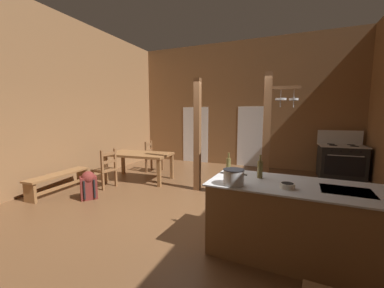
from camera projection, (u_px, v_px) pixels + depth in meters
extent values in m
cube|color=brown|center=(195.00, 210.00, 4.43)|extent=(8.10, 9.05, 0.10)
cube|color=brown|center=(240.00, 105.00, 8.00)|extent=(8.10, 0.14, 4.23)
cube|color=brown|center=(52.00, 100.00, 5.58)|extent=(0.14, 9.05, 4.23)
cube|color=white|center=(195.00, 135.00, 8.69)|extent=(1.00, 0.01, 2.05)
cube|color=white|center=(250.00, 137.00, 7.93)|extent=(0.84, 0.01, 2.05)
cube|color=brown|center=(298.00, 222.00, 2.85)|extent=(2.14, 1.00, 0.90)
cube|color=silver|center=(300.00, 186.00, 2.80)|extent=(2.20, 1.06, 0.02)
cube|color=black|center=(347.00, 191.00, 2.59)|extent=(0.54, 0.42, 0.00)
cube|color=black|center=(297.00, 236.00, 3.29)|extent=(1.99, 0.14, 0.10)
cube|color=black|center=(341.00, 162.00, 6.46)|extent=(1.13, 0.80, 0.90)
cube|color=black|center=(344.00, 166.00, 6.11)|extent=(0.93, 0.05, 0.52)
cylinder|color=silver|center=(346.00, 156.00, 6.05)|extent=(0.83, 0.06, 0.02)
cube|color=silver|center=(342.00, 146.00, 6.41)|extent=(1.17, 0.84, 0.03)
cube|color=silver|center=(340.00, 137.00, 6.72)|extent=(1.14, 0.09, 0.40)
cylinder|color=black|center=(354.00, 146.00, 6.18)|extent=(0.21, 0.21, 0.01)
cylinder|color=black|center=(333.00, 145.00, 6.35)|extent=(0.21, 0.21, 0.01)
cylinder|color=black|center=(351.00, 145.00, 6.46)|extent=(0.21, 0.21, 0.01)
cylinder|color=black|center=(331.00, 144.00, 6.63)|extent=(0.21, 0.21, 0.01)
cylinder|color=black|center=(361.00, 152.00, 5.93)|extent=(0.05, 0.03, 0.04)
cylinder|color=black|center=(351.00, 152.00, 6.01)|extent=(0.05, 0.03, 0.04)
cylinder|color=black|center=(341.00, 151.00, 6.08)|extent=(0.05, 0.03, 0.04)
cylinder|color=black|center=(331.00, 151.00, 6.16)|extent=(0.05, 0.03, 0.04)
cube|color=brown|center=(266.00, 139.00, 4.61)|extent=(0.16, 0.16, 2.58)
cube|color=brown|center=(282.00, 88.00, 4.42)|extent=(0.66, 0.17, 0.06)
cylinder|color=silver|center=(281.00, 93.00, 4.44)|extent=(0.01, 0.01, 0.20)
cylinder|color=silver|center=(281.00, 99.00, 4.45)|extent=(0.23, 0.23, 0.04)
cylinder|color=silver|center=(280.00, 103.00, 4.46)|extent=(0.02, 0.02, 0.14)
cylinder|color=silver|center=(294.00, 93.00, 4.38)|extent=(0.01, 0.01, 0.20)
cylinder|color=silver|center=(294.00, 99.00, 4.39)|extent=(0.18, 0.18, 0.04)
cylinder|color=silver|center=(294.00, 104.00, 4.40)|extent=(0.02, 0.02, 0.14)
cube|color=brown|center=(197.00, 135.00, 5.35)|extent=(0.14, 0.14, 2.58)
cube|color=brown|center=(139.00, 154.00, 6.26)|extent=(1.76, 1.02, 0.06)
cube|color=brown|center=(123.00, 163.00, 6.92)|extent=(0.09, 0.09, 0.68)
cube|color=brown|center=(172.00, 167.00, 6.42)|extent=(0.09, 0.09, 0.68)
cube|color=brown|center=(106.00, 169.00, 6.19)|extent=(0.09, 0.09, 0.68)
cube|color=brown|center=(159.00, 173.00, 5.69)|extent=(0.09, 0.09, 0.68)
cube|color=brown|center=(154.00, 158.00, 7.25)|extent=(0.49, 0.49, 0.04)
cube|color=brown|center=(162.00, 164.00, 7.41)|extent=(0.06, 0.06, 0.41)
cube|color=brown|center=(158.00, 166.00, 7.05)|extent=(0.06, 0.06, 0.41)
cube|color=brown|center=(151.00, 155.00, 7.48)|extent=(0.06, 0.06, 0.95)
cube|color=brown|center=(146.00, 157.00, 7.11)|extent=(0.06, 0.06, 0.95)
cube|color=brown|center=(148.00, 145.00, 7.25)|extent=(0.08, 0.38, 0.07)
cube|color=brown|center=(149.00, 151.00, 7.27)|extent=(0.08, 0.38, 0.07)
cube|color=brown|center=(104.00, 170.00, 5.66)|extent=(0.50, 0.50, 0.04)
cube|color=brown|center=(93.00, 179.00, 5.63)|extent=(0.06, 0.06, 0.41)
cube|color=brown|center=(106.00, 176.00, 5.95)|extent=(0.06, 0.06, 0.41)
cube|color=brown|center=(102.00, 171.00, 5.40)|extent=(0.06, 0.06, 0.95)
cube|color=brown|center=(115.00, 167.00, 5.72)|extent=(0.06, 0.06, 0.95)
cube|color=brown|center=(108.00, 154.00, 5.51)|extent=(0.09, 0.38, 0.07)
cube|color=brown|center=(109.00, 162.00, 5.54)|extent=(0.09, 0.38, 0.07)
cube|color=brown|center=(58.00, 174.00, 5.26)|extent=(0.44, 1.48, 0.04)
cube|color=brown|center=(30.00, 193.00, 4.66)|extent=(0.31, 0.08, 0.40)
cube|color=brown|center=(82.00, 176.00, 5.92)|extent=(0.31, 0.08, 0.40)
cube|color=brown|center=(59.00, 187.00, 5.30)|extent=(0.13, 1.27, 0.06)
cube|color=maroon|center=(89.00, 188.00, 4.87)|extent=(0.37, 0.39, 0.48)
cube|color=maroon|center=(88.00, 189.00, 4.99)|extent=(0.19, 0.21, 0.17)
cylinder|color=black|center=(84.00, 190.00, 4.72)|extent=(0.06, 0.06, 0.38)
cylinder|color=black|center=(94.00, 189.00, 4.81)|extent=(0.06, 0.06, 0.38)
sphere|color=maroon|center=(88.00, 178.00, 4.84)|extent=(0.38, 0.38, 0.27)
cylinder|color=silver|center=(234.00, 177.00, 2.80)|extent=(0.24, 0.24, 0.18)
cylinder|color=black|center=(234.00, 170.00, 2.79)|extent=(0.25, 0.25, 0.01)
cylinder|color=silver|center=(223.00, 173.00, 2.85)|extent=(0.05, 0.02, 0.02)
cylinder|color=silver|center=(245.00, 175.00, 2.74)|extent=(0.05, 0.02, 0.02)
cylinder|color=silver|center=(287.00, 186.00, 2.68)|extent=(0.17, 0.17, 0.06)
cylinder|color=black|center=(287.00, 183.00, 2.67)|extent=(0.14, 0.14, 0.00)
cylinder|color=brown|center=(228.00, 166.00, 3.31)|extent=(0.07, 0.07, 0.23)
cylinder|color=brown|center=(229.00, 156.00, 3.29)|extent=(0.03, 0.03, 0.08)
cylinder|color=brown|center=(260.00, 169.00, 3.11)|extent=(0.07, 0.07, 0.23)
cylinder|color=brown|center=(260.00, 158.00, 3.09)|extent=(0.03, 0.03, 0.08)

